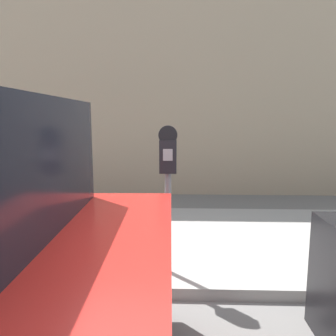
% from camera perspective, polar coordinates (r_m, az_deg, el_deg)
% --- Properties ---
extents(sidewalk, '(24.00, 2.80, 0.12)m').
position_cam_1_polar(sidewalk, '(4.67, -5.74, -12.35)').
color(sidewalk, '#9E9B96').
rests_on(sidewalk, ground_plane).
extents(building_facade, '(24.00, 0.30, 5.59)m').
position_cam_1_polar(building_facade, '(7.55, -2.75, 16.81)').
color(building_facade, tan).
rests_on(building_facade, ground_plane).
extents(parking_meter, '(0.19, 0.12, 1.54)m').
position_cam_1_polar(parking_meter, '(3.31, -0.00, -1.14)').
color(parking_meter, slate).
rests_on(parking_meter, sidewalk).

